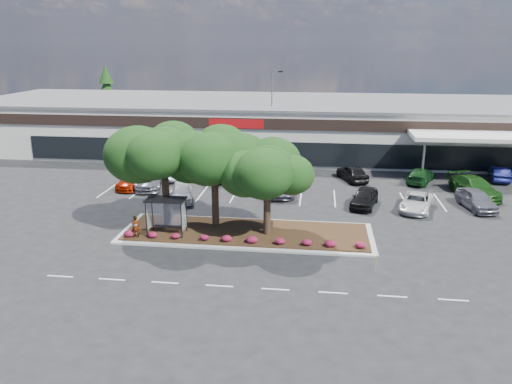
# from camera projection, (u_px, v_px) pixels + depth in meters

# --- Properties ---
(ground) EXTENTS (160.00, 160.00, 0.00)m
(ground) POSITION_uv_depth(u_px,v_px,m) (269.00, 259.00, 31.84)
(ground) COLOR black
(ground) RESTS_ON ground
(retail_store) EXTENTS (80.40, 25.20, 6.25)m
(retail_store) POSITION_uv_depth(u_px,v_px,m) (297.00, 125.00, 63.11)
(retail_store) COLOR silver
(retail_store) RESTS_ON ground
(landscape_island) EXTENTS (18.00, 6.00, 0.26)m
(landscape_island) POSITION_uv_depth(u_px,v_px,m) (247.00, 233.00, 35.85)
(landscape_island) COLOR #ADADA8
(landscape_island) RESTS_ON ground
(lane_markings) EXTENTS (33.12, 20.06, 0.01)m
(lane_markings) POSITION_uv_depth(u_px,v_px,m) (280.00, 207.00, 41.75)
(lane_markings) COLOR silver
(lane_markings) RESTS_ON ground
(shrub_row) EXTENTS (17.00, 0.80, 0.50)m
(shrub_row) POSITION_uv_depth(u_px,v_px,m) (242.00, 239.00, 33.74)
(shrub_row) COLOR maroon
(shrub_row) RESTS_ON landscape_island
(bus_shelter) EXTENTS (2.75, 1.55, 2.59)m
(bus_shelter) POSITION_uv_depth(u_px,v_px,m) (167.00, 206.00, 34.88)
(bus_shelter) COLOR black
(bus_shelter) RESTS_ON landscape_island
(island_tree_west) EXTENTS (7.20, 7.20, 7.89)m
(island_tree_west) POSITION_uv_depth(u_px,v_px,m) (165.00, 174.00, 35.86)
(island_tree_west) COLOR black
(island_tree_west) RESTS_ON landscape_island
(island_tree_mid) EXTENTS (6.60, 6.60, 7.32)m
(island_tree_mid) POSITION_uv_depth(u_px,v_px,m) (215.00, 176.00, 36.19)
(island_tree_mid) COLOR black
(island_tree_mid) RESTS_ON landscape_island
(island_tree_east) EXTENTS (5.80, 5.80, 6.50)m
(island_tree_east) POSITION_uv_depth(u_px,v_px,m) (267.00, 190.00, 34.40)
(island_tree_east) COLOR black
(island_tree_east) RESTS_ON landscape_island
(conifer_north_west) EXTENTS (4.40, 4.40, 10.00)m
(conifer_north_west) POSITION_uv_depth(u_px,v_px,m) (108.00, 97.00, 77.68)
(conifer_north_west) COLOR black
(conifer_north_west) RESTS_ON ground
(person_waiting) EXTENTS (0.66, 0.53, 1.57)m
(person_waiting) POSITION_uv_depth(u_px,v_px,m) (136.00, 227.00, 34.48)
(person_waiting) COLOR #594C47
(person_waiting) RESTS_ON landscape_island
(light_pole) EXTENTS (1.42, 0.74, 10.33)m
(light_pole) POSITION_uv_depth(u_px,v_px,m) (272.00, 121.00, 56.94)
(light_pole) COLOR #ADADA8
(light_pole) RESTS_ON ground
(survey_stake) EXTENTS (0.07, 0.14, 1.11)m
(survey_stake) POSITION_uv_depth(u_px,v_px,m) (377.00, 261.00, 29.89)
(survey_stake) COLOR tan
(survey_stake) RESTS_ON ground
(car_0) EXTENTS (2.07, 4.91, 1.41)m
(car_0) POSITION_uv_depth(u_px,v_px,m) (133.00, 180.00, 47.32)
(car_0) COLOR #9F1A03
(car_0) RESTS_ON ground
(car_1) EXTENTS (3.43, 5.97, 1.63)m
(car_1) POSITION_uv_depth(u_px,v_px,m) (150.00, 179.00, 47.21)
(car_1) COLOR slate
(car_1) RESTS_ON ground
(car_2) EXTENTS (2.88, 4.79, 1.53)m
(car_2) POSITION_uv_depth(u_px,v_px,m) (182.00, 192.00, 43.28)
(car_2) COLOR silver
(car_2) RESTS_ON ground
(car_3) EXTENTS (2.93, 5.60, 1.55)m
(car_3) POSITION_uv_depth(u_px,v_px,m) (270.00, 184.00, 45.87)
(car_3) COLOR slate
(car_3) RESTS_ON ground
(car_4) EXTENTS (2.94, 5.94, 1.62)m
(car_4) POSITION_uv_depth(u_px,v_px,m) (280.00, 185.00, 45.20)
(car_4) COLOR slate
(car_4) RESTS_ON ground
(car_5) EXTENTS (2.98, 4.92, 1.57)m
(car_5) POSITION_uv_depth(u_px,v_px,m) (364.00, 197.00, 41.77)
(car_5) COLOR black
(car_5) RESTS_ON ground
(car_6) EXTENTS (3.65, 5.40, 1.37)m
(car_6) POSITION_uv_depth(u_px,v_px,m) (416.00, 202.00, 40.86)
(car_6) COLOR silver
(car_6) RESTS_ON ground
(car_7) EXTENTS (2.75, 5.02, 1.62)m
(car_7) POSITION_uv_depth(u_px,v_px,m) (476.00, 199.00, 41.17)
(car_7) COLOR slate
(car_7) RESTS_ON ground
(car_8) EXTENTS (3.96, 6.38, 1.72)m
(car_8) POSITION_uv_depth(u_px,v_px,m) (475.00, 187.00, 44.40)
(car_8) COLOR #1B4814
(car_8) RESTS_ON ground
(car_9) EXTENTS (2.16, 4.93, 1.57)m
(car_9) POSITION_uv_depth(u_px,v_px,m) (171.00, 171.00, 50.21)
(car_9) COLOR silver
(car_9) RESTS_ON ground
(car_10) EXTENTS (2.37, 5.01, 1.38)m
(car_10) POSITION_uv_depth(u_px,v_px,m) (216.00, 173.00, 49.74)
(car_10) COLOR black
(car_10) RESTS_ON ground
(car_11) EXTENTS (2.69, 4.36, 1.38)m
(car_11) POSITION_uv_depth(u_px,v_px,m) (225.00, 169.00, 51.54)
(car_11) COLOR black
(car_11) RESTS_ON ground
(car_12) EXTENTS (2.79, 5.76, 1.61)m
(car_12) POSITION_uv_depth(u_px,v_px,m) (280.00, 167.00, 51.86)
(car_12) COLOR navy
(car_12) RESTS_ON ground
(car_13) EXTENTS (2.53, 5.12, 1.39)m
(car_13) POSITION_uv_depth(u_px,v_px,m) (297.00, 174.00, 49.55)
(car_13) COLOR #B5BCC2
(car_13) RESTS_ON ground
(car_14) EXTENTS (3.39, 5.02, 1.59)m
(car_14) POSITION_uv_depth(u_px,v_px,m) (352.00, 173.00, 49.52)
(car_14) COLOR black
(car_14) RESTS_ON ground
(car_16) EXTENTS (3.74, 5.27, 1.42)m
(car_16) POSITION_uv_depth(u_px,v_px,m) (421.00, 176.00, 48.86)
(car_16) COLOR #144119
(car_16) RESTS_ON ground
(car_17) EXTENTS (2.30, 4.66, 1.47)m
(car_17) POSITION_uv_depth(u_px,v_px,m) (499.00, 173.00, 49.60)
(car_17) COLOR navy
(car_17) RESTS_ON ground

